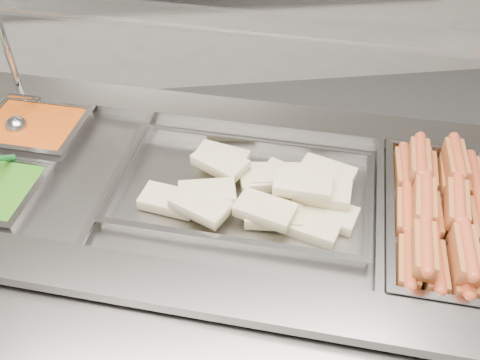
{
  "coord_description": "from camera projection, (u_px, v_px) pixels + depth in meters",
  "views": [
    {
      "loc": [
        -0.16,
        -0.71,
        2.06
      ],
      "look_at": [
        -0.03,
        0.44,
        0.99
      ],
      "focal_mm": 40.0,
      "sensor_mm": 36.0,
      "label": 1
    }
  ],
  "objects": [
    {
      "name": "tortilla_wraps",
      "position": [
        265.0,
        190.0,
        1.56
      ],
      "size": [
        0.66,
        0.48,
        0.1
      ],
      "color": "beige",
      "rests_on": "pan_wraps"
    },
    {
      "name": "pan_hotdogs",
      "position": [
        452.0,
        226.0,
        1.53
      ],
      "size": [
        0.53,
        0.68,
        0.11
      ],
      "color": "#969493",
      "rests_on": "steam_counter"
    },
    {
      "name": "tray_rail",
      "position": [
        171.0,
        360.0,
        1.23
      ],
      "size": [
        1.93,
        0.95,
        0.06
      ],
      "color": "gray",
      "rests_on": "steam_counter"
    },
    {
      "name": "pan_wraps",
      "position": [
        244.0,
        193.0,
        1.6
      ],
      "size": [
        0.83,
        0.63,
        0.08
      ],
      "color": "#969493",
      "rests_on": "steam_counter"
    },
    {
      "name": "steam_counter",
      "position": [
        225.0,
        282.0,
        1.92
      ],
      "size": [
        2.2,
        1.47,
        0.97
      ],
      "color": "slate",
      "rests_on": "ground"
    },
    {
      "name": "pan_beans",
      "position": [
        35.0,
        135.0,
        1.83
      ],
      "size": [
        0.39,
        0.34,
        0.11
      ],
      "color": "#969493",
      "rests_on": "steam_counter"
    },
    {
      "name": "hotdogs_in_buns",
      "position": [
        442.0,
        212.0,
        1.5
      ],
      "size": [
        0.41,
        0.6,
        0.13
      ],
      "color": "#974D1F",
      "rests_on": "pan_hotdogs"
    },
    {
      "name": "sneeze_guard",
      "position": [
        237.0,
        25.0,
        1.5
      ],
      "size": [
        1.79,
        0.84,
        0.47
      ],
      "color": "silver",
      "rests_on": "steam_counter"
    },
    {
      "name": "ladle",
      "position": [
        17.0,
        125.0,
        1.8
      ],
      "size": [
        0.1,
        0.2,
        0.16
      ],
      "color": "#A8A8AC",
      "rests_on": "pan_beans"
    }
  ]
}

